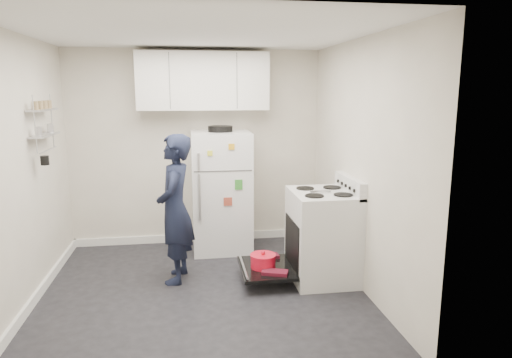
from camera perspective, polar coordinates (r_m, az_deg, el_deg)
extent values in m
cube|color=black|center=(4.76, -6.64, -13.77)|extent=(3.20, 3.20, 0.01)
cube|color=white|center=(4.35, -7.40, 17.67)|extent=(3.20, 3.20, 0.01)
cube|color=beige|center=(5.97, -7.47, 3.82)|extent=(3.20, 0.01, 2.50)
cube|color=beige|center=(2.82, -6.00, -4.24)|extent=(3.20, 0.01, 2.50)
cube|color=beige|center=(4.63, -27.21, 0.60)|extent=(0.01, 3.20, 2.50)
cube|color=beige|center=(4.71, 12.86, 1.71)|extent=(0.01, 3.20, 2.50)
cube|color=white|center=(4.96, -25.79, -13.16)|extent=(0.03, 3.20, 0.10)
cube|color=white|center=(6.22, -7.19, -7.24)|extent=(3.20, 0.03, 0.10)
cube|color=silver|center=(4.93, 8.28, -7.18)|extent=(0.65, 0.76, 0.92)
cube|color=black|center=(4.93, 7.47, -7.90)|extent=(0.53, 0.60, 0.52)
cube|color=orange|center=(5.00, 10.47, -7.68)|extent=(0.02, 0.56, 0.46)
cylinder|color=black|center=(5.00, 7.98, -9.81)|extent=(0.34, 0.34, 0.02)
cube|color=silver|center=(4.87, 11.67, -0.80)|extent=(0.08, 0.76, 0.18)
cube|color=silver|center=(4.80, 8.44, -1.79)|extent=(0.65, 0.76, 0.03)
cube|color=#B2B2B7|center=(4.73, 8.04, -1.53)|extent=(0.22, 0.03, 0.01)
cube|color=black|center=(4.90, 1.32, -11.09)|extent=(0.55, 0.70, 0.03)
cylinder|color=#B2B2B7|center=(4.85, -1.58, -10.84)|extent=(0.02, 0.66, 0.02)
cylinder|color=red|center=(4.86, 0.89, -10.31)|extent=(0.26, 0.26, 0.12)
cylinder|color=red|center=(4.83, 0.89, -9.53)|extent=(0.27, 0.27, 0.02)
sphere|color=red|center=(4.82, 0.89, -9.21)|extent=(0.04, 0.04, 0.04)
cube|color=maroon|center=(4.71, 2.37, -11.59)|extent=(0.29, 0.21, 0.04)
cube|color=maroon|center=(5.13, 1.39, -9.65)|extent=(0.27, 0.16, 0.04)
cube|color=white|center=(5.72, -4.37, -1.55)|extent=(0.72, 0.70, 1.49)
cube|color=#4C4C4C|center=(5.31, -4.13, 1.00)|extent=(0.68, 0.01, 0.01)
cube|color=#B2B2B7|center=(5.26, -7.17, 2.17)|extent=(0.03, 0.03, 0.20)
cube|color=#B2B2B7|center=(5.34, -7.06, -2.28)|extent=(0.03, 0.03, 0.55)
cylinder|color=black|center=(5.60, -4.48, 6.26)|extent=(0.30, 0.30, 0.07)
cube|color=#A5422F|center=(5.39, -3.54, -2.84)|extent=(0.10, 0.01, 0.10)
cube|color=#368A2E|center=(5.36, -2.18, -0.71)|extent=(0.09, 0.01, 0.12)
cube|color=yellow|center=(5.27, -5.78, 3.23)|extent=(0.06, 0.01, 0.06)
cube|color=gold|center=(5.28, -3.08, 4.05)|extent=(0.07, 0.01, 0.07)
cube|color=silver|center=(5.76, -6.63, 12.06)|extent=(1.60, 0.33, 0.70)
cube|color=#B2B2B7|center=(5.02, -25.11, 7.84)|extent=(0.14, 0.60, 0.02)
cube|color=#B2B2B7|center=(5.04, -24.88, 5.01)|extent=(0.14, 0.60, 0.02)
cylinder|color=black|center=(4.89, -24.90, 2.12)|extent=(0.08, 0.08, 0.09)
imported|color=black|center=(4.82, -10.07, -3.69)|extent=(0.45, 0.61, 1.56)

